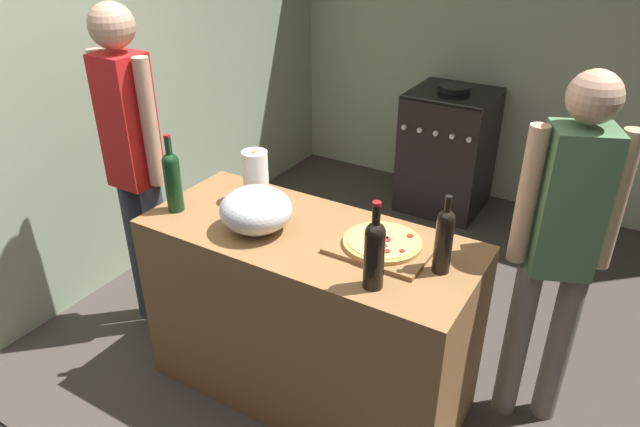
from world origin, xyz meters
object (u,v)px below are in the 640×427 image
person_in_stripes (133,156)px  pizza (382,242)px  paper_towel_roll (256,176)px  wine_bottle_green (374,252)px  stove (448,150)px  mixing_bowl (256,210)px  wine_bottle_dark (173,179)px  wine_bottle_amber (444,238)px  person_in_red (561,240)px

person_in_stripes → pizza: bearing=1.8°
paper_towel_roll → wine_bottle_green: wine_bottle_green is taller
pizza → stove: bearing=102.0°
pizza → mixing_bowl: 0.55m
wine_bottle_dark → person_in_stripes: size_ratio=0.21×
wine_bottle_dark → stove: wine_bottle_dark is taller
stove → paper_towel_roll: bearing=-96.6°
wine_bottle_amber → wine_bottle_green: bearing=-128.4°
wine_bottle_dark → wine_bottle_amber: wine_bottle_dark is taller
wine_bottle_dark → mixing_bowl: bearing=6.2°
stove → person_in_red: bearing=-59.2°
pizza → person_in_red: size_ratio=0.20×
pizza → person_in_red: 0.71m
mixing_bowl → person_in_red: 1.25m
paper_towel_roll → wine_bottle_amber: (0.96, -0.12, 0.02)m
wine_bottle_amber → stove: (-0.72, 2.19, -0.57)m
person_in_red → person_in_stripes: bearing=-168.9°
pizza → paper_towel_roll: 0.71m
wine_bottle_amber → stove: 2.38m
paper_towel_roll → wine_bottle_green: size_ratio=0.71×
wine_bottle_amber → person_in_stripes: bearing=-179.6°
mixing_bowl → stove: bearing=88.2°
wine_bottle_green → person_in_stripes: bearing=171.6°
wine_bottle_amber → person_in_stripes: (-1.62, -0.01, -0.01)m
pizza → mixing_bowl: size_ratio=1.03×
wine_bottle_green → stove: (-0.54, 2.42, -0.57)m
stove → person_in_stripes: person_in_stripes is taller
person_in_red → mixing_bowl: bearing=-157.5°
mixing_bowl → wine_bottle_dark: (-0.43, -0.05, 0.06)m
mixing_bowl → pizza: bearing=14.2°
pizza → wine_bottle_amber: bearing=-6.5°
pizza → person_in_red: person_in_red is taller
wine_bottle_amber → person_in_red: size_ratio=0.20×
wine_bottle_dark → person_in_red: size_ratio=0.22×
wine_bottle_dark → person_in_stripes: (-0.40, 0.14, -0.03)m
wine_bottle_dark → person_in_red: 1.67m
mixing_bowl → wine_bottle_green: size_ratio=0.90×
mixing_bowl → wine_bottle_amber: size_ratio=0.98×
paper_towel_roll → person_in_red: 1.35m
pizza → paper_towel_roll: paper_towel_roll is taller
mixing_bowl → stove: 2.36m
wine_bottle_green → wine_bottle_amber: wine_bottle_green is taller
stove → person_in_stripes: (-0.90, -2.21, 0.55)m
wine_bottle_dark → person_in_stripes: 0.43m
wine_bottle_green → mixing_bowl: bearing=169.0°
paper_towel_roll → wine_bottle_dark: bearing=-133.0°
person_in_stripes → person_in_red: person_in_stripes is taller
person_in_stripes → mixing_bowl: bearing=-6.4°
pizza → stove: (-0.46, 2.16, -0.45)m
wine_bottle_dark → person_in_red: (1.58, 0.53, -0.10)m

